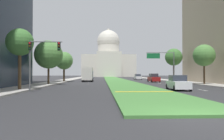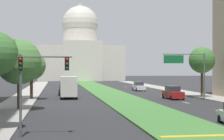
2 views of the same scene
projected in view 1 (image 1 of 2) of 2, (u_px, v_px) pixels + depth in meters
name	position (u px, v px, depth m)	size (l,w,h in m)	color
ground_plane	(114.00, 79.00, 76.46)	(294.44, 294.44, 0.00)	#2B2B2D
grass_median	(115.00, 80.00, 69.77)	(6.04, 120.45, 0.14)	#427A38
median_curb_nose	(144.00, 92.00, 21.78)	(5.44, 0.50, 0.04)	gold
lane_dashes_right	(149.00, 81.00, 55.50)	(0.16, 63.26, 0.01)	silver
sidewalk_left	(66.00, 80.00, 62.51)	(4.00, 120.45, 0.15)	#9E9991
sidewalk_right	(166.00, 80.00, 63.67)	(4.00, 120.45, 0.15)	#9E9991
capitol_building	(108.00, 60.00, 142.70)	(31.31, 27.06, 29.44)	beige
traffic_light_near_left	(38.00, 54.00, 23.37)	(3.34, 0.35, 5.20)	#515456
overhead_guide_sign	(163.00, 60.00, 49.35)	(5.99, 0.20, 6.50)	#515456
street_tree_left_near	(20.00, 43.00, 25.74)	(3.00, 3.00, 6.83)	#4C3823
street_tree_left_mid	(49.00, 55.00, 38.58)	(4.67, 4.67, 7.34)	#4C3823
street_tree_right_mid	(204.00, 55.00, 38.50)	(3.60, 3.60, 6.67)	#4C3823
street_tree_left_far	(64.00, 61.00, 51.87)	(3.95, 3.95, 6.71)	#4C3823
street_tree_right_far	(174.00, 57.00, 52.62)	(3.87, 3.87, 7.52)	#4C3823
sedan_lead_stopped	(178.00, 83.00, 26.11)	(2.11, 4.75, 1.68)	silver
sedan_midblock	(154.00, 78.00, 50.96)	(1.96, 4.64, 1.86)	maroon
sedan_distant	(88.00, 78.00, 61.04)	(2.09, 4.61, 1.74)	black
sedan_far_horizon	(138.00, 77.00, 71.38)	(1.88, 4.39, 1.71)	silver
box_truck_delivery	(88.00, 74.00, 53.89)	(2.40, 6.40, 3.20)	navy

